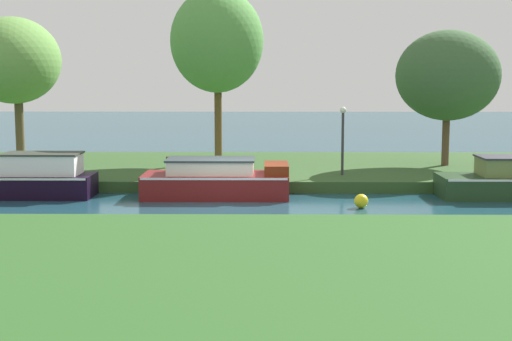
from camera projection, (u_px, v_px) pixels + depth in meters
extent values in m
plane|color=#1C4453|center=(234.00, 203.00, 23.62)|extent=(120.00, 120.00, 0.00)
cube|color=#305125|center=(241.00, 169.00, 30.54)|extent=(72.00, 10.00, 0.40)
cube|color=#2B5723|center=(215.00, 271.00, 14.67)|extent=(72.00, 10.00, 0.40)
cube|color=maroon|center=(216.00, 185.00, 24.77)|extent=(4.83, 2.05, 0.79)
cube|color=white|center=(216.00, 175.00, 24.72)|extent=(4.74, 2.08, 0.07)
cube|color=silver|center=(211.00, 167.00, 24.69)|extent=(2.82, 1.56, 0.45)
cube|color=#2A3438|center=(211.00, 159.00, 24.66)|extent=(2.92, 1.64, 0.06)
cube|color=maroon|center=(276.00, 169.00, 24.67)|extent=(0.79, 1.72, 0.34)
cube|color=black|center=(32.00, 186.00, 24.84)|extent=(4.09, 1.71, 0.75)
cube|color=white|center=(32.00, 176.00, 24.79)|extent=(4.01, 1.74, 0.07)
cube|color=white|center=(43.00, 165.00, 24.74)|extent=(2.45, 1.30, 0.67)
cube|color=#33372F|center=(42.00, 154.00, 24.69)|extent=(2.55, 1.37, 0.06)
cylinder|color=brown|center=(20.00, 123.00, 31.23)|extent=(0.36, 0.36, 3.28)
ellipsoid|color=#659A46|center=(14.00, 60.00, 30.48)|extent=(3.77, 4.76, 3.55)
cylinder|color=brown|center=(218.00, 116.00, 31.06)|extent=(0.31, 0.31, 3.89)
ellipsoid|color=#559644|center=(217.00, 41.00, 30.20)|extent=(3.80, 4.22, 4.22)
cylinder|color=brown|center=(446.00, 133.00, 30.12)|extent=(0.30, 0.30, 2.65)
ellipsoid|color=#3A5D35|center=(448.00, 75.00, 29.80)|extent=(4.19, 3.66, 3.63)
cylinder|color=#333338|center=(343.00, 144.00, 27.23)|extent=(0.10, 0.10, 2.27)
sphere|color=white|center=(343.00, 110.00, 27.07)|extent=(0.24, 0.24, 0.24)
cylinder|color=#493B27|center=(168.00, 168.00, 26.09)|extent=(0.13, 0.13, 0.82)
sphere|color=yellow|center=(361.00, 201.00, 22.76)|extent=(0.43, 0.43, 0.43)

